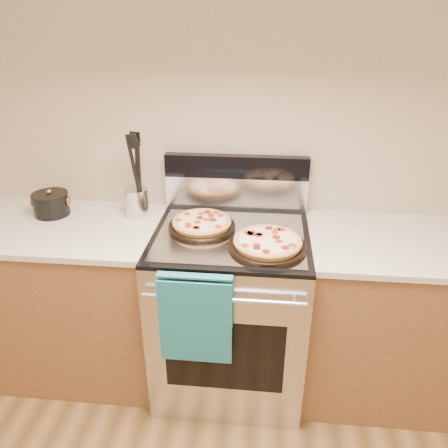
# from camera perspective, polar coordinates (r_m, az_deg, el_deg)

# --- Properties ---
(wall_back) EXTENTS (4.00, 0.00, 4.00)m
(wall_back) POSITION_cam_1_polar(r_m,az_deg,el_deg) (2.30, 1.78, 12.32)
(wall_back) COLOR tan
(wall_back) RESTS_ON ground
(range_body) EXTENTS (0.76, 0.68, 0.90)m
(range_body) POSITION_cam_1_polar(r_m,az_deg,el_deg) (2.38, 0.85, -11.41)
(range_body) COLOR #B7B7BC
(range_body) RESTS_ON ground
(oven_window) EXTENTS (0.56, 0.01, 0.40)m
(oven_window) POSITION_cam_1_polar(r_m,az_deg,el_deg) (2.12, 0.02, -16.90)
(oven_window) COLOR black
(oven_window) RESTS_ON range_body
(cooktop) EXTENTS (0.76, 0.68, 0.02)m
(cooktop) POSITION_cam_1_polar(r_m,az_deg,el_deg) (2.13, 0.93, -1.54)
(cooktop) COLOR black
(cooktop) RESTS_ON range_body
(backsplash_lower) EXTENTS (0.76, 0.06, 0.18)m
(backsplash_lower) POSITION_cam_1_polar(r_m,az_deg,el_deg) (2.37, 1.60, 4.07)
(backsplash_lower) COLOR silver
(backsplash_lower) RESTS_ON cooktop
(backsplash_upper) EXTENTS (0.76, 0.06, 0.12)m
(backsplash_upper) POSITION_cam_1_polar(r_m,az_deg,el_deg) (2.32, 1.64, 7.52)
(backsplash_upper) COLOR black
(backsplash_upper) RESTS_ON backsplash_lower
(oven_handle) EXTENTS (0.70, 0.03, 0.03)m
(oven_handle) POSITION_cam_1_polar(r_m,az_deg,el_deg) (1.87, -0.11, -9.87)
(oven_handle) COLOR silver
(oven_handle) RESTS_ON range_body
(dish_towel) EXTENTS (0.32, 0.05, 0.42)m
(dish_towel) POSITION_cam_1_polar(r_m,az_deg,el_deg) (1.94, -3.71, -12.03)
(dish_towel) COLOR #197E6C
(dish_towel) RESTS_ON oven_handle
(foil_sheet) EXTENTS (0.70, 0.55, 0.01)m
(foil_sheet) POSITION_cam_1_polar(r_m,az_deg,el_deg) (2.10, 0.86, -1.61)
(foil_sheet) COLOR gray
(foil_sheet) RESTS_ON cooktop
(cabinet_left) EXTENTS (1.00, 0.62, 0.88)m
(cabinet_left) POSITION_cam_1_polar(r_m,az_deg,el_deg) (2.62, -18.94, -9.39)
(cabinet_left) COLOR brown
(cabinet_left) RESTS_ON ground
(countertop_left) EXTENTS (1.02, 0.64, 0.03)m
(countertop_left) POSITION_cam_1_polar(r_m,az_deg,el_deg) (2.39, -20.50, -0.44)
(countertop_left) COLOR #BBB6A8
(countertop_left) RESTS_ON cabinet_left
(cabinet_right) EXTENTS (1.00, 0.62, 0.88)m
(cabinet_right) POSITION_cam_1_polar(r_m,az_deg,el_deg) (2.51, 21.81, -11.62)
(cabinet_right) COLOR brown
(cabinet_right) RESTS_ON ground
(countertop_right) EXTENTS (1.02, 0.64, 0.03)m
(countertop_right) POSITION_cam_1_polar(r_m,az_deg,el_deg) (2.27, 23.69, -2.44)
(countertop_right) COLOR #BBB6A8
(countertop_right) RESTS_ON cabinet_right
(pepperoni_pizza_back) EXTENTS (0.41, 0.41, 0.04)m
(pepperoni_pizza_back) POSITION_cam_1_polar(r_m,az_deg,el_deg) (2.17, -2.91, 0.06)
(pepperoni_pizza_back) COLOR #B48037
(pepperoni_pizza_back) RESTS_ON foil_sheet
(pepperoni_pizza_front) EXTENTS (0.42, 0.42, 0.05)m
(pepperoni_pizza_front) POSITION_cam_1_polar(r_m,az_deg,el_deg) (1.99, 5.71, -2.50)
(pepperoni_pizza_front) COLOR #B48037
(pepperoni_pizza_front) RESTS_ON foil_sheet
(utensil_crock) EXTENTS (0.16, 0.16, 0.15)m
(utensil_crock) POSITION_cam_1_polar(r_m,az_deg,el_deg) (2.35, -11.30, 2.79)
(utensil_crock) COLOR silver
(utensil_crock) RESTS_ON countertop_left
(saucepan) EXTENTS (0.20, 0.20, 0.11)m
(saucepan) POSITION_cam_1_polar(r_m,az_deg,el_deg) (2.51, -21.62, 2.35)
(saucepan) COLOR black
(saucepan) RESTS_ON countertop_left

